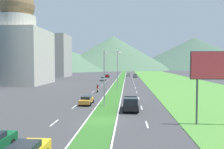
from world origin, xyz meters
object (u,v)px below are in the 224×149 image
billboard_roadside (213,70)px  motorcycle_rider (98,89)px  car_3 (103,79)px  street_lamp_near (106,74)px  car_6 (128,75)px  car_2 (135,76)px  street_lamp_mid (116,67)px  car_1 (107,76)px  car_7 (87,100)px  pickup_truck_0 (131,104)px

billboard_roadside → motorcycle_rider: (-15.94, 27.55, -5.20)m
billboard_roadside → car_3: bearing=106.4°
street_lamp_near → car_6: bearing=87.7°
street_lamp_near → car_2: 76.91m
street_lamp_mid → car_6: size_ratio=2.18×
billboard_roadside → car_1: size_ratio=1.95×
billboard_roadside → car_7: billboard_roadside is taller
car_3 → car_6: (9.91, 36.00, -0.02)m
billboard_roadside → car_3: 66.18m
street_lamp_mid → car_7: size_ratio=2.12×
car_1 → motorcycle_rider: (3.02, -58.17, 0.01)m
car_1 → car_3: size_ratio=0.98×
car_6 → pickup_truck_0: size_ratio=0.83×
car_6 → car_1: bearing=-37.1°
street_lamp_mid → pickup_truck_0: size_ratio=1.81×
street_lamp_mid → car_2: street_lamp_mid is taller
billboard_roadside → motorcycle_rider: size_ratio=3.95×
street_lamp_near → car_3: bearing=96.8°
car_1 → motorcycle_rider: 58.25m
car_3 → pickup_truck_0: (10.06, -56.39, 0.25)m
car_3 → car_7: size_ratio=0.90×
street_lamp_mid → car_6: (3.24, 65.66, -4.91)m
billboard_roadside → pickup_truck_0: 12.07m
car_1 → car_6: (10.25, 13.57, -0.02)m
street_lamp_near → street_lamp_mid: street_lamp_mid is taller
street_lamp_mid → car_2: 53.58m
car_6 → car_2: bearing=14.7°
car_1 → pickup_truck_0: (10.41, -78.81, 0.25)m
car_2 → car_7: bearing=-7.8°
car_3 → car_6: 37.34m
car_7 → billboard_roadside: bearing=-126.4°
pickup_truck_0 → motorcycle_rider: pickup_truck_0 is taller
car_3 → billboard_roadside: bearing=-163.6°
car_3 → car_6: bearing=-15.4°
street_lamp_mid → car_3: 30.80m
motorcycle_rider → car_1: bearing=3.0°
street_lamp_mid → pickup_truck_0: bearing=-82.8°
car_2 → car_3: bearing=-29.6°
billboard_roadside → car_1: billboard_roadside is taller
pickup_truck_0 → street_lamp_near: bearing=-130.6°
pickup_truck_0 → car_7: bearing=-123.2°
motorcycle_rider → car_2: bearing=-10.1°
billboard_roadside → pickup_truck_0: billboard_roadside is taller
billboard_roadside → car_3: size_ratio=1.90×
car_7 → car_3: bearing=3.3°
car_3 → motorcycle_rider: size_ratio=2.08×
billboard_roadside → motorcycle_rider: 32.25m
car_6 → motorcycle_rider: size_ratio=2.24×
car_1 → pickup_truck_0: 79.50m
street_lamp_near → pickup_truck_0: street_lamp_near is taller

